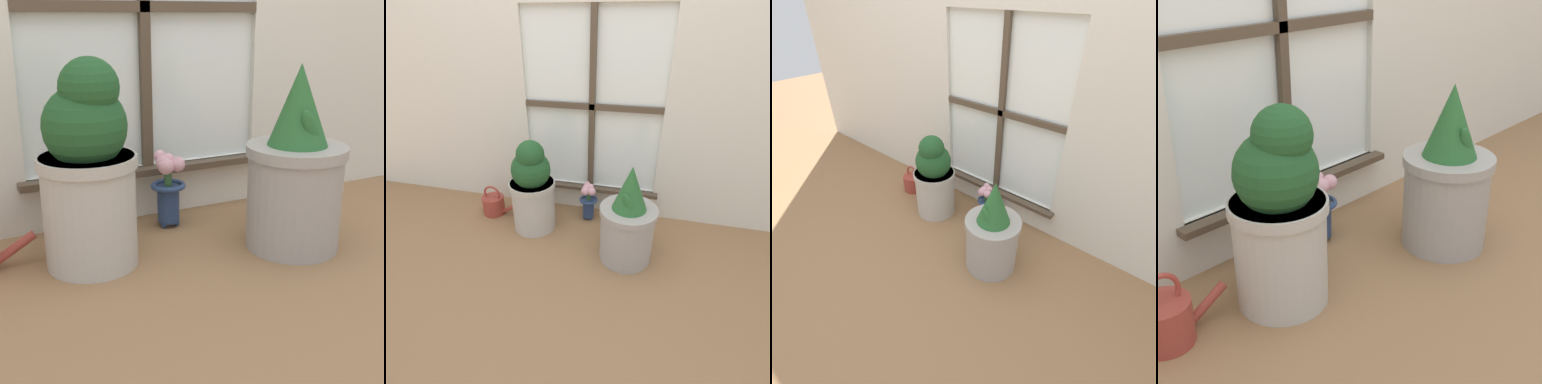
{
  "view_description": "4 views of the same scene",
  "coord_description": "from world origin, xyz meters",
  "views": [
    {
      "loc": [
        -0.67,
        -1.15,
        0.71
      ],
      "look_at": [
        0.01,
        0.26,
        0.19
      ],
      "focal_mm": 50.0,
      "sensor_mm": 36.0,
      "label": 1
    },
    {
      "loc": [
        0.36,
        -1.22,
        1.19
      ],
      "look_at": [
        -0.01,
        0.26,
        0.31
      ],
      "focal_mm": 28.0,
      "sensor_mm": 36.0,
      "label": 2
    },
    {
      "loc": [
        0.99,
        -0.91,
        1.38
      ],
      "look_at": [
        -0.03,
        0.28,
        0.29
      ],
      "focal_mm": 28.0,
      "sensor_mm": 36.0,
      "label": 3
    },
    {
      "loc": [
        -1.13,
        -0.77,
        0.98
      ],
      "look_at": [
        -0.04,
        0.26,
        0.27
      ],
      "focal_mm": 50.0,
      "sensor_mm": 36.0,
      "label": 4
    }
  ],
  "objects": [
    {
      "name": "ground_plane",
      "position": [
        0.0,
        0.0,
        0.0
      ],
      "size": [
        10.0,
        10.0,
        0.0
      ],
      "primitive_type": "plane",
      "color": "olive"
    },
    {
      "name": "potted_plant_right",
      "position": [
        0.3,
        0.13,
        0.24
      ],
      "size": [
        0.31,
        0.31,
        0.57
      ],
      "color": "#9E9993",
      "rests_on": "ground_plane"
    },
    {
      "name": "flower_vase",
      "position": [
        0.02,
        0.46,
        0.15
      ],
      "size": [
        0.12,
        0.12,
        0.27
      ],
      "color": "navy",
      "rests_on": "ground_plane"
    },
    {
      "name": "potted_plant_left",
      "position": [
        -0.3,
        0.29,
        0.29
      ],
      "size": [
        0.28,
        0.28,
        0.6
      ],
      "color": "#B7B2A8",
      "rests_on": "ground_plane"
    }
  ]
}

